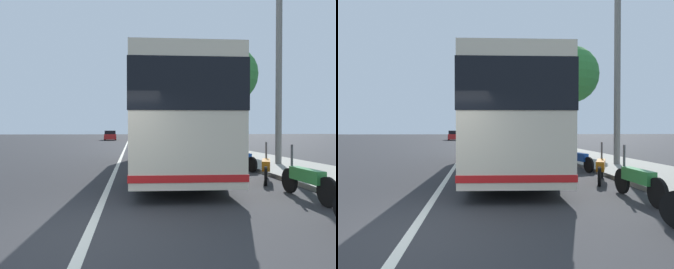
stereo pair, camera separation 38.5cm
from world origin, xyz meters
TOP-DOWN VIEW (x-y plane):
  - ground_plane at (0.00, 0.00)m, footprint 220.00×220.00m
  - sidewalk_curb at (10.00, -7.29)m, footprint 110.00×3.60m
  - lane_divider_line at (10.00, 0.00)m, footprint 110.00×0.16m
  - coach_bus at (7.47, -2.20)m, footprint 12.20×3.24m
  - motorcycle_angled at (1.83, -4.79)m, footprint 2.13×0.27m
  - motorcycle_nearest_curb at (4.29, -4.93)m, footprint 1.93×0.97m
  - motorcycle_far_end at (7.00, -5.13)m, footprint 2.04×0.51m
  - car_far_distant at (36.44, -2.81)m, footprint 4.17×1.90m
  - car_side_street at (44.18, 2.94)m, footprint 4.76×2.17m
  - roadside_tree_mid_block at (15.36, -7.37)m, footprint 3.91×3.91m
  - utility_pole at (7.86, -7.16)m, footprint 0.27×0.27m

SIDE VIEW (x-z plane):
  - ground_plane at x=0.00m, z-range 0.00..0.00m
  - lane_divider_line at x=10.00m, z-range 0.00..0.01m
  - sidewalk_curb at x=10.00m, z-range 0.00..0.14m
  - motorcycle_nearest_curb at x=4.29m, z-range -0.17..1.07m
  - motorcycle_far_end at x=7.00m, z-range -0.17..1.08m
  - motorcycle_angled at x=1.83m, z-range -0.17..1.10m
  - car_far_distant at x=36.44m, z-range -0.04..1.47m
  - car_side_street at x=44.18m, z-range -0.03..1.50m
  - coach_bus at x=7.47m, z-range 0.29..3.87m
  - utility_pole at x=7.86m, z-range 0.00..8.17m
  - roadside_tree_mid_block at x=15.36m, z-range 1.73..9.16m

